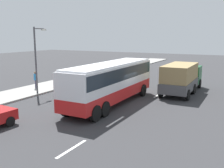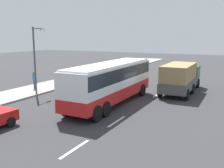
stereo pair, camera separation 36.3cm
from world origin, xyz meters
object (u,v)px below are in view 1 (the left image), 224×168
Objects in this scene: car_yellow_taxi at (125,75)px; pedestrian_near_curb at (35,79)px; coach_bus at (111,79)px; street_lamp at (37,55)px; cargo_truck at (182,77)px.

pedestrian_near_curb is at bearing 147.29° from car_yellow_taxi.
coach_bus is 1.80× the size of street_lamp.
coach_bus is at bearing -89.25° from street_lamp.
cargo_truck is 1.28× the size of street_lamp.
cargo_truck is at bearing -26.72° from pedestrian_near_curb.
coach_bus is at bearing -158.99° from car_yellow_taxi.
street_lamp is at bearing 120.50° from cargo_truck.
pedestrian_near_curb is 0.28× the size of street_lamp.
street_lamp is (-7.19, 11.85, 2.16)m from cargo_truck.
coach_bus is 8.02m from street_lamp.
car_yellow_taxi is 11.53m from street_lamp.
car_yellow_taxi is at bearing 6.18° from pedestrian_near_curb.
street_lamp is (-1.46, -1.78, 2.55)m from pedestrian_near_curb.
pedestrian_near_curb is (1.36, 9.64, -0.93)m from coach_bus.
cargo_truck is 1.75× the size of car_yellow_taxi.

